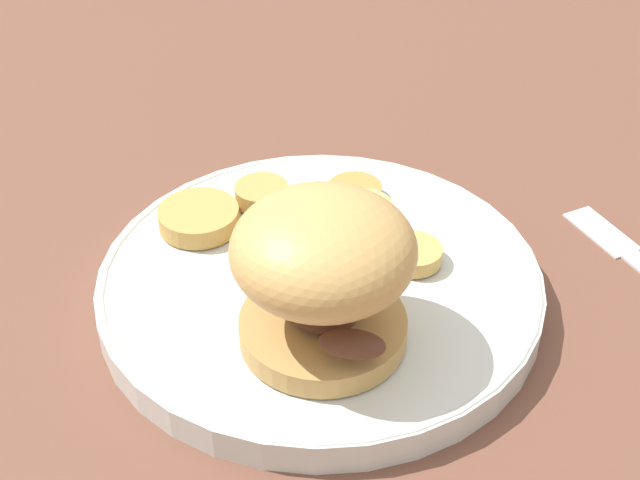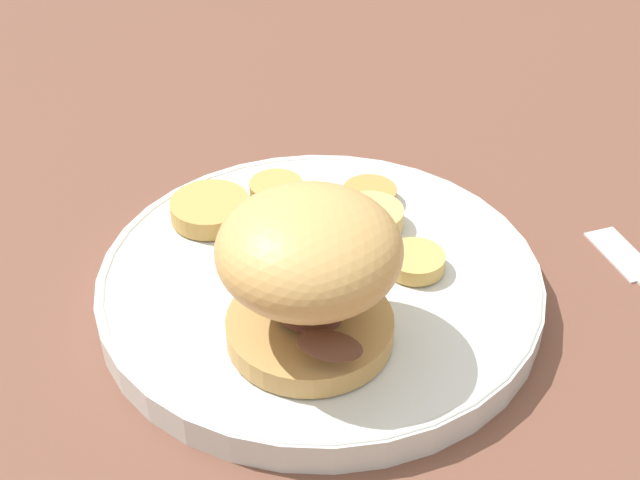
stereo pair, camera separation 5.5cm
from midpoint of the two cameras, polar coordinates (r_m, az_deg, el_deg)
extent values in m
plane|color=brown|center=(0.58, 2.72, -3.82)|extent=(4.00, 4.00, 0.00)
cylinder|color=silver|center=(0.58, 2.75, -3.03)|extent=(0.29, 0.29, 0.02)
torus|color=silver|center=(0.57, 2.78, -2.34)|extent=(0.28, 0.28, 0.01)
cylinder|color=tan|center=(0.52, 2.41, -5.76)|extent=(0.10, 0.10, 0.01)
ellipsoid|color=#563323|center=(0.48, 4.03, -6.91)|extent=(0.03, 0.04, 0.01)
ellipsoid|color=brown|center=(0.53, 3.81, -2.76)|extent=(0.05, 0.05, 0.01)
ellipsoid|color=brown|center=(0.53, 0.63, -2.16)|extent=(0.05, 0.05, 0.01)
ellipsoid|color=#563323|center=(0.51, 2.42, -4.45)|extent=(0.03, 0.05, 0.02)
ellipsoid|color=#4C281E|center=(0.51, 2.23, -4.55)|extent=(0.06, 0.06, 0.01)
ellipsoid|color=tan|center=(0.48, 2.59, -0.74)|extent=(0.10, 0.10, 0.06)
cylinder|color=tan|center=(0.63, -0.32, 3.10)|extent=(0.04, 0.04, 0.01)
cylinder|color=#BC8942|center=(0.61, 2.72, 1.63)|extent=(0.05, 0.05, 0.01)
cylinder|color=#BC8942|center=(0.63, 5.71, 2.82)|extent=(0.04, 0.04, 0.01)
cylinder|color=tan|center=(0.61, -4.48, 1.88)|extent=(0.05, 0.05, 0.01)
cylinder|color=tan|center=(0.58, 4.12, -0.41)|extent=(0.04, 0.04, 0.01)
cylinder|color=tan|center=(0.59, 0.60, 0.30)|extent=(0.04, 0.04, 0.02)
cylinder|color=#DBB766|center=(0.61, 5.86, 1.36)|extent=(0.05, 0.05, 0.01)
cylinder|color=tan|center=(0.57, 8.92, -1.63)|extent=(0.04, 0.04, 0.01)
cube|color=silver|center=(0.66, 21.05, -0.89)|extent=(0.06, 0.04, 0.00)
camera|label=1|loc=(0.03, -87.14, 2.19)|focal=50.00mm
camera|label=2|loc=(0.03, 92.86, -2.19)|focal=50.00mm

